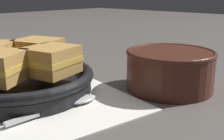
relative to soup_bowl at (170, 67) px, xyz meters
The scene contains 7 objects.
ground_plane 0.15m from the soup_bowl, 145.61° to the left, with size 4.00×4.00×0.00m, color #56514C.
napkin 0.22m from the soup_bowl, 157.06° to the left, with size 0.28×0.25×0.00m.
soup_bowl is the anchor object (origin of this frame).
spoon 0.19m from the soup_bowl, 160.36° to the left, with size 0.15×0.03×0.01m.
skillet 0.27m from the soup_bowl, 138.12° to the left, with size 0.26×0.33×0.04m.
sandwich_far_left 0.21m from the soup_bowl, 144.47° to the left, with size 0.09×0.09×0.05m.
sandwich_far_right 0.25m from the soup_bowl, 125.21° to the left, with size 0.09×0.10×0.05m.
Camera 1 is at (-0.32, -0.34, 0.17)m, focal length 45.00 mm.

